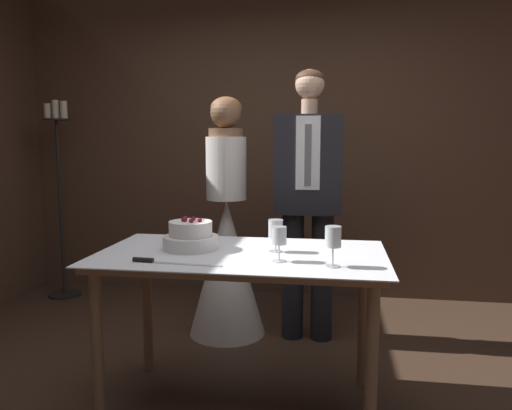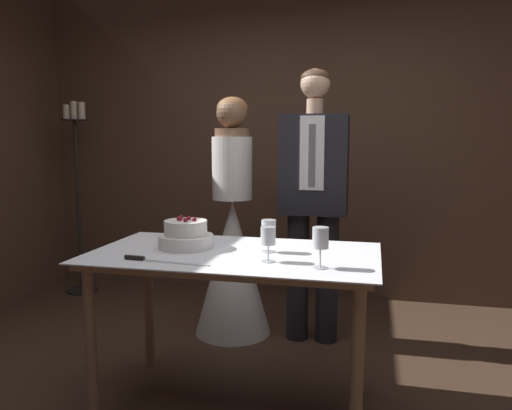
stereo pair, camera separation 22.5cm
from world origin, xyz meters
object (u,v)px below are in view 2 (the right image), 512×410
(cake_table, at_px, (234,271))
(wine_glass_middle, at_px, (269,231))
(bride, at_px, (233,248))
(wine_glass_near, at_px, (268,237))
(cake_knife, at_px, (150,260))
(tiered_cake, at_px, (186,236))
(groom, at_px, (314,193))
(candle_stand, at_px, (78,194))
(wine_glass_far, at_px, (320,240))

(cake_table, height_order, wine_glass_middle, wine_glass_middle)
(cake_table, xyz_separation_m, bride, (-0.28, 0.96, -0.10))
(wine_glass_middle, relative_size, bride, 0.10)
(cake_table, relative_size, wine_glass_near, 8.74)
(cake_knife, distance_m, bride, 1.25)
(tiered_cake, xyz_separation_m, wine_glass_middle, (0.44, 0.00, 0.04))
(cake_knife, height_order, groom, groom)
(wine_glass_middle, bearing_deg, cake_knife, -147.74)
(tiered_cake, relative_size, wine_glass_near, 1.74)
(wine_glass_near, height_order, candle_stand, candle_stand)
(candle_stand, bearing_deg, wine_glass_far, -37.35)
(wine_glass_near, bearing_deg, wine_glass_far, -13.48)
(tiered_cake, xyz_separation_m, bride, (-0.01, 0.92, -0.26))
(cake_knife, relative_size, candle_stand, 0.25)
(tiered_cake, bearing_deg, cake_knife, -100.49)
(wine_glass_middle, xyz_separation_m, bride, (-0.45, 0.92, -0.31))
(tiered_cake, height_order, bride, bride)
(wine_glass_near, distance_m, wine_glass_middle, 0.20)
(cake_table, relative_size, wine_glass_far, 7.85)
(wine_glass_middle, xyz_separation_m, groom, (0.12, 0.92, 0.10))
(cake_table, distance_m, candle_stand, 2.49)
(cake_table, distance_m, wine_glass_far, 0.55)
(cake_knife, xyz_separation_m, bride, (0.05, 1.23, -0.21))
(bride, bearing_deg, wine_glass_near, -66.20)
(wine_glass_near, height_order, bride, bride)
(tiered_cake, relative_size, wine_glass_far, 1.57)
(bride, height_order, groom, groom)
(wine_glass_middle, bearing_deg, wine_glass_near, -78.86)
(wine_glass_near, bearing_deg, bride, 113.80)
(wine_glass_near, bearing_deg, candle_stand, 140.50)
(candle_stand, bearing_deg, wine_glass_near, -39.50)
(wine_glass_far, bearing_deg, wine_glass_near, 166.52)
(wine_glass_far, height_order, candle_stand, candle_stand)
(wine_glass_middle, relative_size, candle_stand, 0.10)
(wine_glass_near, xyz_separation_m, candle_stand, (-2.12, 1.74, -0.04))
(tiered_cake, height_order, wine_glass_far, wine_glass_far)
(tiered_cake, bearing_deg, candle_stand, 136.52)
(tiered_cake, distance_m, wine_glass_far, 0.78)
(wine_glass_middle, distance_m, bride, 1.07)
(cake_table, bearing_deg, candle_stand, 140.17)
(cake_table, xyz_separation_m, cake_knife, (-0.33, -0.27, 0.10))
(tiered_cake, relative_size, wine_glass_middle, 1.74)
(cake_table, bearing_deg, cake_knife, -140.92)
(wine_glass_far, xyz_separation_m, groom, (-0.17, 1.18, 0.08))
(candle_stand, bearing_deg, cake_knife, -49.76)
(wine_glass_near, relative_size, bride, 0.10)
(candle_stand, bearing_deg, bride, -21.13)
(wine_glass_near, xyz_separation_m, groom, (0.08, 1.12, 0.09))
(wine_glass_far, bearing_deg, wine_glass_middle, 137.97)
(tiered_cake, bearing_deg, wine_glass_middle, 0.47)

